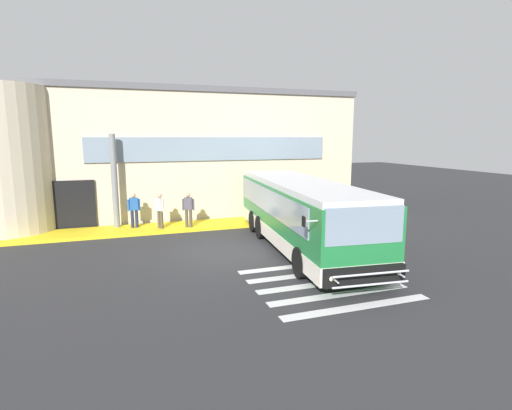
# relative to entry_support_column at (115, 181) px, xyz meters

# --- Properties ---
(ground_plane) EXTENTS (80.00, 90.00, 0.02)m
(ground_plane) POSITION_rel_entry_support_column_xyz_m (3.95, -5.40, -2.36)
(ground_plane) COLOR #2B2B2D
(ground_plane) RESTS_ON ground
(bay_paint_stripes) EXTENTS (4.40, 3.96, 0.01)m
(bay_paint_stripes) POSITION_rel_entry_support_column_xyz_m (5.95, -9.60, -2.35)
(bay_paint_stripes) COLOR silver
(bay_paint_stripes) RESTS_ON ground
(terminal_building) EXTENTS (20.34, 13.80, 6.96)m
(terminal_building) POSITION_rel_entry_support_column_xyz_m (3.28, 6.17, 1.12)
(terminal_building) COLOR beige
(terminal_building) RESTS_ON ground
(boarding_curb) EXTENTS (22.54, 2.00, 0.15)m
(boarding_curb) POSITION_rel_entry_support_column_xyz_m (3.95, -0.60, -2.28)
(boarding_curb) COLOR yellow
(boarding_curb) RESTS_ON ground
(entry_support_column) EXTENTS (0.28, 0.28, 4.41)m
(entry_support_column) POSITION_rel_entry_support_column_xyz_m (0.00, 0.00, 0.00)
(entry_support_column) COLOR slate
(entry_support_column) RESTS_ON boarding_curb
(bus_main_foreground) EXTENTS (3.95, 10.84, 2.70)m
(bus_main_foreground) POSITION_rel_entry_support_column_xyz_m (6.96, -5.76, -1.02)
(bus_main_foreground) COLOR #1E7238
(bus_main_foreground) RESTS_ON ground
(passenger_near_column) EXTENTS (0.59, 0.27, 1.68)m
(passenger_near_column) POSITION_rel_entry_support_column_xyz_m (0.80, -0.39, -1.27)
(passenger_near_column) COLOR #1E2338
(passenger_near_column) RESTS_ON boarding_curb
(passenger_by_doorway) EXTENTS (0.38, 0.52, 1.68)m
(passenger_by_doorway) POSITION_rel_entry_support_column_xyz_m (1.94, -0.96, -1.27)
(passenger_by_doorway) COLOR #4C4233
(passenger_by_doorway) RESTS_ON boarding_curb
(passenger_at_curb_edge) EXTENTS (0.56, 0.34, 1.68)m
(passenger_at_curb_edge) POSITION_rel_entry_support_column_xyz_m (3.25, -1.14, -1.27)
(passenger_at_curb_edge) COLOR #4C4233
(passenger_at_curb_edge) RESTS_ON boarding_curb
(safety_bollard_yellow) EXTENTS (0.18, 0.18, 0.90)m
(safety_bollard_yellow) POSITION_rel_entry_support_column_xyz_m (6.59, -1.80, -1.90)
(safety_bollard_yellow) COLOR yellow
(safety_bollard_yellow) RESTS_ON ground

